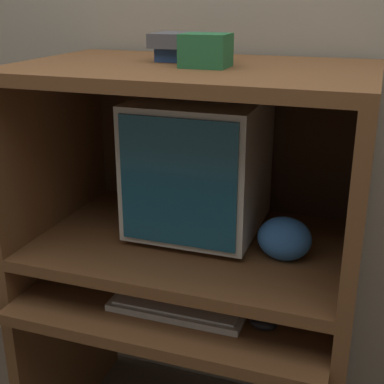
% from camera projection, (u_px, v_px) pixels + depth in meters
% --- Properties ---
extents(wall_back, '(6.00, 0.06, 2.60)m').
position_uv_depth(wall_back, '(229.00, 67.00, 1.86)').
color(wall_back, gray).
rests_on(wall_back, ground_plane).
extents(desk_base, '(1.02, 0.70, 0.67)m').
position_uv_depth(desk_base, '(187.00, 353.00, 1.78)').
color(desk_base, brown).
rests_on(desk_base, ground_plane).
extents(desk_monitor_shelf, '(1.02, 0.65, 0.14)m').
position_uv_depth(desk_monitor_shelf, '(192.00, 247.00, 1.70)').
color(desk_monitor_shelf, brown).
rests_on(desk_monitor_shelf, desk_base).
extents(hutch_upper, '(1.02, 0.65, 0.54)m').
position_uv_depth(hutch_upper, '(196.00, 122.00, 1.59)').
color(hutch_upper, brown).
rests_on(hutch_upper, desk_monitor_shelf).
extents(crt_monitor, '(0.38, 0.40, 0.43)m').
position_uv_depth(crt_monitor, '(198.00, 165.00, 1.67)').
color(crt_monitor, beige).
rests_on(crt_monitor, desk_monitor_shelf).
extents(keyboard, '(0.40, 0.13, 0.03)m').
position_uv_depth(keyboard, '(177.00, 308.00, 1.55)').
color(keyboard, beige).
rests_on(keyboard, desk_base).
extents(mouse, '(0.08, 0.05, 0.03)m').
position_uv_depth(mouse, '(263.00, 323.00, 1.47)').
color(mouse, black).
rests_on(mouse, desk_base).
extents(snack_bag, '(0.16, 0.12, 0.13)m').
position_uv_depth(snack_bag, '(284.00, 239.00, 1.53)').
color(snack_bag, '#336BB7').
rests_on(snack_bag, desk_monitor_shelf).
extents(book_stack, '(0.20, 0.15, 0.08)m').
position_uv_depth(book_stack, '(189.00, 47.00, 1.57)').
color(book_stack, navy).
rests_on(book_stack, hutch_upper).
extents(storage_box, '(0.13, 0.11, 0.09)m').
position_uv_depth(storage_box, '(206.00, 50.00, 1.44)').
color(storage_box, '#236638').
rests_on(storage_box, hutch_upper).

